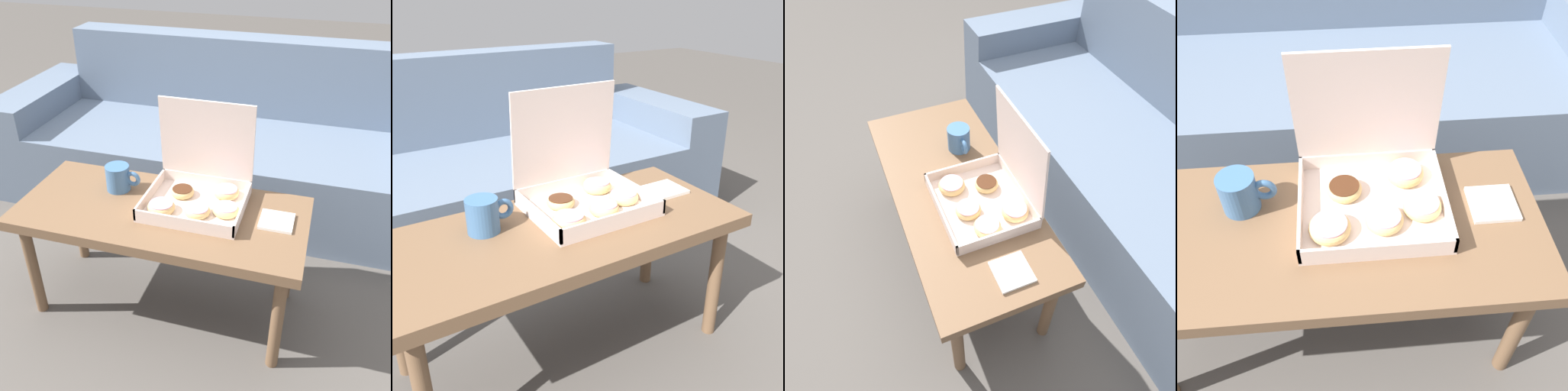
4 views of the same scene
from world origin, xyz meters
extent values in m
plane|color=#514C47|center=(0.00, 0.00, 0.00)|extent=(12.00, 12.00, 0.00)
cube|color=slate|center=(0.00, 0.68, 0.20)|extent=(1.91, 0.66, 0.40)
cube|color=slate|center=(0.00, 1.11, 0.41)|extent=(1.91, 0.20, 0.82)
cube|color=brown|center=(0.00, -0.13, 0.45)|extent=(1.07, 0.48, 0.04)
cylinder|color=brown|center=(0.48, -0.31, 0.22)|extent=(0.04, 0.04, 0.43)
cylinder|color=brown|center=(0.48, 0.05, 0.22)|extent=(0.04, 0.04, 0.43)
cube|color=silver|center=(0.12, -0.08, 0.48)|extent=(0.36, 0.31, 0.01)
cube|color=silver|center=(0.12, -0.23, 0.50)|extent=(0.36, 0.01, 0.04)
cube|color=silver|center=(0.12, 0.08, 0.50)|extent=(0.36, 0.01, 0.04)
cube|color=silver|center=(-0.06, -0.08, 0.50)|extent=(0.01, 0.31, 0.04)
cube|color=silver|center=(0.30, -0.08, 0.50)|extent=(0.01, 0.31, 0.04)
cube|color=silver|center=(0.12, 0.07, 0.68)|extent=(0.36, 0.03, 0.31)
torus|color=#E5BC75|center=(0.14, -0.13, 0.50)|extent=(0.09, 0.09, 0.03)
cylinder|color=pink|center=(0.14, -0.13, 0.50)|extent=(0.08, 0.08, 0.01)
torus|color=#E5BC75|center=(0.21, 0.02, 0.50)|extent=(0.10, 0.10, 0.03)
cylinder|color=pink|center=(0.21, 0.02, 0.51)|extent=(0.08, 0.08, 0.02)
torus|color=#E5BC75|center=(0.01, -0.15, 0.50)|extent=(0.10, 0.10, 0.03)
cylinder|color=pink|center=(0.01, -0.15, 0.51)|extent=(0.09, 0.09, 0.02)
torus|color=#E5BC75|center=(0.05, -0.02, 0.50)|extent=(0.09, 0.09, 0.03)
cylinder|color=#472614|center=(0.05, -0.02, 0.50)|extent=(0.08, 0.08, 0.01)
torus|color=#E5BC75|center=(0.24, -0.10, 0.50)|extent=(0.10, 0.10, 0.03)
cylinder|color=pink|center=(0.24, -0.10, 0.51)|extent=(0.08, 0.08, 0.01)
cylinder|color=#3D6693|center=(-0.21, -0.04, 0.52)|extent=(0.09, 0.09, 0.10)
torus|color=#3D6693|center=(-0.15, -0.04, 0.53)|extent=(0.06, 0.02, 0.06)
cube|color=white|center=(0.42, -0.09, 0.48)|extent=(0.12, 0.12, 0.01)
camera|label=1|loc=(0.52, -1.43, 1.41)|focal=42.00mm
camera|label=2|loc=(-0.55, -1.18, 1.11)|focal=42.00mm
camera|label=3|loc=(0.96, -0.42, 1.55)|focal=35.00mm
camera|label=4|loc=(0.05, -0.83, 1.34)|focal=42.00mm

